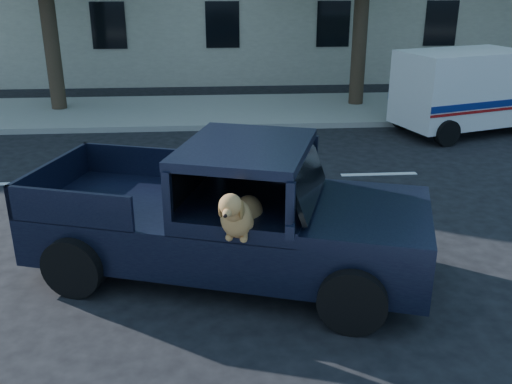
# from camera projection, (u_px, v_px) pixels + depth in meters

# --- Properties ---
(ground) EXTENTS (120.00, 120.00, 0.00)m
(ground) POSITION_uv_depth(u_px,v_px,m) (178.00, 257.00, 8.46)
(ground) COLOR black
(ground) RESTS_ON ground
(far_sidewalk) EXTENTS (60.00, 4.00, 0.15)m
(far_sidewalk) POSITION_uv_depth(u_px,v_px,m) (194.00, 111.00, 16.99)
(far_sidewalk) COLOR gray
(far_sidewalk) RESTS_ON ground
(lane_stripes) EXTENTS (21.60, 0.14, 0.01)m
(lane_stripes) POSITION_uv_depth(u_px,v_px,m) (284.00, 177.00, 11.76)
(lane_stripes) COLOR silver
(lane_stripes) RESTS_ON ground
(pickup_truck) EXTENTS (5.65, 3.55, 1.89)m
(pickup_truck) POSITION_uv_depth(u_px,v_px,m) (222.00, 231.00, 7.81)
(pickup_truck) COLOR black
(pickup_truck) RESTS_ON ground
(mail_truck) EXTENTS (4.21, 2.90, 2.12)m
(mail_truck) POSITION_uv_depth(u_px,v_px,m) (468.00, 97.00, 14.73)
(mail_truck) COLOR silver
(mail_truck) RESTS_ON ground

